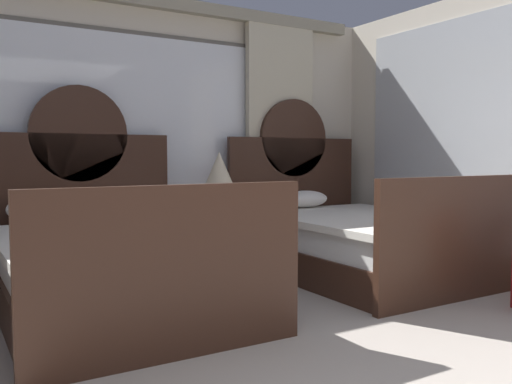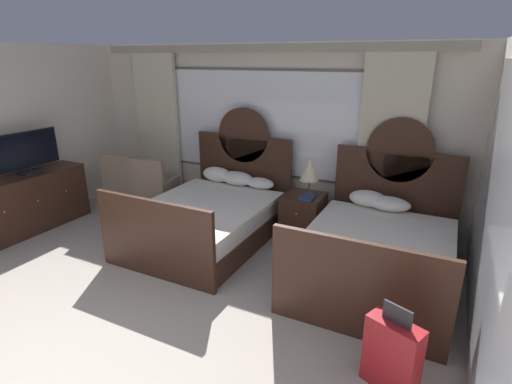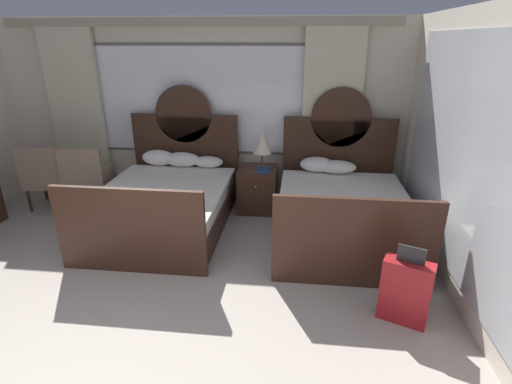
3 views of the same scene
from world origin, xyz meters
name	(u,v)px [view 3 (image 3 of 3)]	position (x,y,z in m)	size (l,w,h in m)	color
wall_back_window	(201,108)	(0.00, 4.29, 1.41)	(6.18, 0.22, 2.70)	beige
wall_right_mirror	(482,167)	(3.12, 1.87, 1.35)	(0.08, 4.89, 2.70)	beige
bed_near_window	(167,201)	(-0.23, 3.09, 0.35)	(1.64, 2.26, 1.77)	#382116
bed_near_mirror	(342,209)	(2.10, 3.09, 0.35)	(1.64, 2.26, 1.77)	#382116
nightstand_between_beds	(258,189)	(0.94, 3.75, 0.32)	(0.55, 0.58, 0.65)	#382116
table_lamp_on_nightstand	(262,143)	(1.00, 3.78, 1.02)	(0.27, 0.27, 0.53)	brown
book_on_nightstand	(263,170)	(1.03, 3.64, 0.66)	(0.18, 0.26, 0.03)	navy
armchair_by_window_left	(87,177)	(-1.54, 3.46, 0.52)	(0.66, 0.66, 0.99)	#84705B
armchair_by_window_centre	(47,175)	(-2.18, 3.46, 0.52)	(0.67, 0.67, 0.99)	#84705B
suitcase_on_floor	(405,291)	(2.52, 1.44, 0.31)	(0.46, 0.33, 0.76)	maroon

